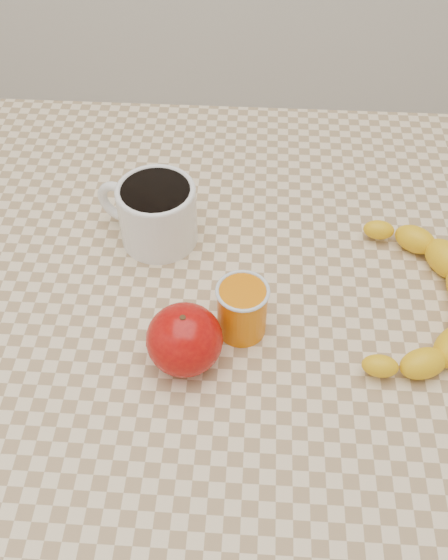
# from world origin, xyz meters

# --- Properties ---
(ground) EXTENTS (3.00, 3.00, 0.00)m
(ground) POSITION_xyz_m (0.00, 0.00, 0.00)
(ground) COLOR tan
(ground) RESTS_ON ground
(table) EXTENTS (0.80, 0.80, 0.75)m
(table) POSITION_xyz_m (0.00, 0.00, 0.66)
(table) COLOR beige
(table) RESTS_ON ground
(coffee_mug) EXTENTS (0.15, 0.13, 0.09)m
(coffee_mug) POSITION_xyz_m (-0.09, 0.09, 0.80)
(coffee_mug) COLOR white
(coffee_mug) RESTS_ON table
(orange_juice_glass) EXTENTS (0.06, 0.06, 0.07)m
(orange_juice_glass) POSITION_xyz_m (0.02, -0.06, 0.79)
(orange_juice_glass) COLOR orange
(orange_juice_glass) RESTS_ON table
(apple) EXTENTS (0.10, 0.10, 0.08)m
(apple) POSITION_xyz_m (-0.04, -0.10, 0.79)
(apple) COLOR #890406
(apple) RESTS_ON table
(banana) EXTENTS (0.35, 0.39, 0.05)m
(banana) POSITION_xyz_m (0.23, -0.02, 0.77)
(banana) COLOR yellow
(banana) RESTS_ON table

